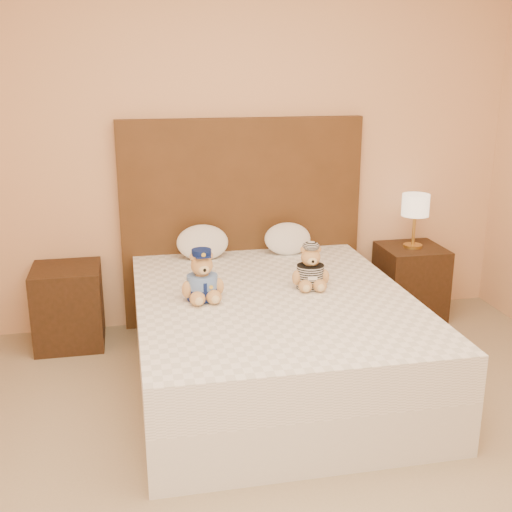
{
  "coord_description": "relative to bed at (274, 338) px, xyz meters",
  "views": [
    {
      "loc": [
        -0.82,
        -2.26,
        1.86
      ],
      "look_at": [
        -0.06,
        1.45,
        0.72
      ],
      "focal_mm": 45.0,
      "sensor_mm": 36.0,
      "label": 1
    }
  ],
  "objects": [
    {
      "name": "room_walls",
      "position": [
        0.0,
        -0.74,
        1.53
      ],
      "size": [
        4.04,
        4.52,
        2.72
      ],
      "color": "#EAAF80",
      "rests_on": "ground"
    },
    {
      "name": "lamp",
      "position": [
        1.25,
        0.8,
        0.57
      ],
      "size": [
        0.2,
        0.2,
        0.4
      ],
      "color": "gold",
      "rests_on": "nightstand_right"
    },
    {
      "name": "headboard",
      "position": [
        0.0,
        1.01,
        0.47
      ],
      "size": [
        1.75,
        0.08,
        1.5
      ],
      "primitive_type": "cube",
      "color": "#533218",
      "rests_on": "ground"
    },
    {
      "name": "nightstand_left",
      "position": [
        -1.25,
        0.8,
        -0.0
      ],
      "size": [
        0.45,
        0.45,
        0.55
      ],
      "primitive_type": "cube",
      "color": "#371E11",
      "rests_on": "ground"
    },
    {
      "name": "ground",
      "position": [
        0.0,
        -1.2,
        -0.28
      ],
      "size": [
        4.0,
        4.5,
        0.0
      ],
      "primitive_type": "cube",
      "color": "tan",
      "rests_on": "ground"
    },
    {
      "name": "teddy_police",
      "position": [
        -0.42,
        0.01,
        0.42
      ],
      "size": [
        0.28,
        0.27,
        0.3
      ],
      "primitive_type": null,
      "rotation": [
        0.0,
        0.0,
        0.09
      ],
      "color": "#C1854B",
      "rests_on": "bed"
    },
    {
      "name": "pillow_right",
      "position": [
        0.29,
        0.83,
        0.39
      ],
      "size": [
        0.34,
        0.22,
        0.24
      ],
      "primitive_type": "ellipsoid",
      "color": "white",
      "rests_on": "bed"
    },
    {
      "name": "nightstand_right",
      "position": [
        1.25,
        0.8,
        -0.0
      ],
      "size": [
        0.45,
        0.45,
        0.55
      ],
      "primitive_type": "cube",
      "color": "#371E11",
      "rests_on": "ground"
    },
    {
      "name": "teddy_prisoner",
      "position": [
        0.25,
        0.09,
        0.41
      ],
      "size": [
        0.26,
        0.25,
        0.27
      ],
      "primitive_type": null,
      "rotation": [
        0.0,
        0.0,
        -0.1
      ],
      "color": "#C1854B",
      "rests_on": "bed"
    },
    {
      "name": "pillow_left",
      "position": [
        -0.32,
        0.83,
        0.4
      ],
      "size": [
        0.36,
        0.23,
        0.26
      ],
      "primitive_type": "ellipsoid",
      "color": "white",
      "rests_on": "bed"
    },
    {
      "name": "bed",
      "position": [
        0.0,
        0.0,
        0.0
      ],
      "size": [
        1.6,
        2.0,
        0.55
      ],
      "color": "white",
      "rests_on": "ground"
    }
  ]
}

